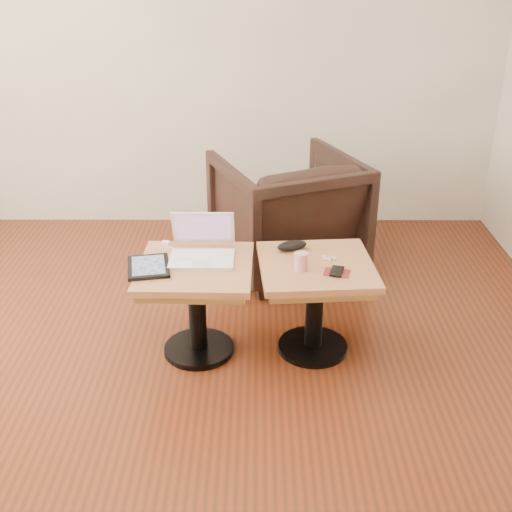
{
  "coord_description": "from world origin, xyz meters",
  "views": [
    {
      "loc": [
        0.48,
        -2.46,
        1.96
      ],
      "look_at": [
        0.47,
        0.41,
        0.57
      ],
      "focal_mm": 45.0,
      "sensor_mm": 36.0,
      "label": 1
    }
  ],
  "objects_px": {
    "laptop": "(202,249)",
    "side_table_right": "(315,286)",
    "armchair": "(287,213)",
    "side_table_left": "(196,287)",
    "striped_cup": "(301,261)"
  },
  "relations": [
    {
      "from": "laptop",
      "to": "striped_cup",
      "type": "relative_size",
      "value": 3.65
    },
    {
      "from": "striped_cup",
      "to": "side_table_left",
      "type": "bearing_deg",
      "value": 174.72
    },
    {
      "from": "laptop",
      "to": "side_table_left",
      "type": "bearing_deg",
      "value": -107.25
    },
    {
      "from": "laptop",
      "to": "striped_cup",
      "type": "xyz_separation_m",
      "value": [
        0.5,
        -0.14,
        -0.0
      ]
    },
    {
      "from": "laptop",
      "to": "armchair",
      "type": "relative_size",
      "value": 0.38
    },
    {
      "from": "side_table_left",
      "to": "laptop",
      "type": "distance_m",
      "value": 0.2
    },
    {
      "from": "side_table_left",
      "to": "striped_cup",
      "type": "xyz_separation_m",
      "value": [
        0.53,
        -0.05,
        0.17
      ]
    },
    {
      "from": "side_table_right",
      "to": "armchair",
      "type": "bearing_deg",
      "value": 91.87
    },
    {
      "from": "laptop",
      "to": "striped_cup",
      "type": "distance_m",
      "value": 0.52
    },
    {
      "from": "striped_cup",
      "to": "armchair",
      "type": "height_order",
      "value": "armchair"
    },
    {
      "from": "armchair",
      "to": "laptop",
      "type": "bearing_deg",
      "value": 40.03
    },
    {
      "from": "side_table_left",
      "to": "striped_cup",
      "type": "height_order",
      "value": "striped_cup"
    },
    {
      "from": "laptop",
      "to": "side_table_right",
      "type": "bearing_deg",
      "value": -7.38
    },
    {
      "from": "laptop",
      "to": "striped_cup",
      "type": "bearing_deg",
      "value": -16.18
    },
    {
      "from": "side_table_left",
      "to": "striped_cup",
      "type": "bearing_deg",
      "value": -3.97
    }
  ]
}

